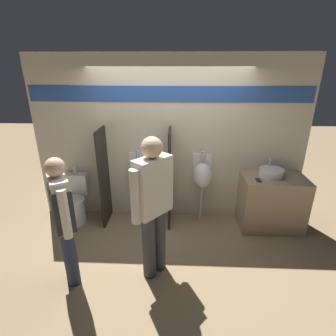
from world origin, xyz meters
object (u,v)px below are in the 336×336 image
(urinal_far, at_px, (202,176))
(person_with_lanyard, at_px, (153,204))
(cell_phone, at_px, (258,180))
(urinal_near_counter, at_px, (138,174))
(person_in_vest, at_px, (63,214))
(sink_basin, at_px, (271,172))
(toilet, at_px, (75,203))

(urinal_far, bearing_deg, person_with_lanyard, -118.02)
(cell_phone, distance_m, urinal_near_counter, 1.92)
(person_in_vest, height_order, person_with_lanyard, person_with_lanyard)
(urinal_near_counter, bearing_deg, person_with_lanyard, -73.17)
(sink_basin, bearing_deg, cell_phone, -143.20)
(cell_phone, xyz_separation_m, person_in_vest, (-2.53, -1.18, 0.06))
(sink_basin, bearing_deg, person_in_vest, -153.86)
(sink_basin, height_order, cell_phone, sink_basin)
(sink_basin, distance_m, cell_phone, 0.31)
(person_with_lanyard, bearing_deg, urinal_near_counter, 57.84)
(sink_basin, height_order, person_with_lanyard, person_with_lanyard)
(sink_basin, height_order, person_in_vest, person_in_vest)
(urinal_near_counter, distance_m, toilet, 1.18)
(toilet, relative_size, person_with_lanyard, 0.52)
(cell_phone, bearing_deg, person_in_vest, -155.02)
(person_with_lanyard, bearing_deg, cell_phone, -15.49)
(cell_phone, bearing_deg, urinal_far, 161.44)
(sink_basin, distance_m, urinal_near_counter, 2.15)
(cell_phone, bearing_deg, sink_basin, 36.80)
(urinal_far, height_order, person_with_lanyard, person_with_lanyard)
(urinal_near_counter, distance_m, person_in_vest, 1.59)
(toilet, height_order, person_with_lanyard, person_with_lanyard)
(cell_phone, height_order, urinal_far, urinal_far)
(person_in_vest, bearing_deg, sink_basin, -95.93)
(urinal_far, bearing_deg, person_in_vest, -139.36)
(toilet, bearing_deg, person_in_vest, -71.49)
(urinal_far, height_order, toilet, urinal_far)
(urinal_far, xyz_separation_m, toilet, (-2.14, -0.14, -0.49))
(toilet, xyz_separation_m, person_in_vest, (0.44, -1.31, 0.61))
(urinal_far, relative_size, toilet, 1.28)
(person_in_vest, bearing_deg, urinal_far, -81.43)
(urinal_near_counter, height_order, person_in_vest, person_in_vest)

